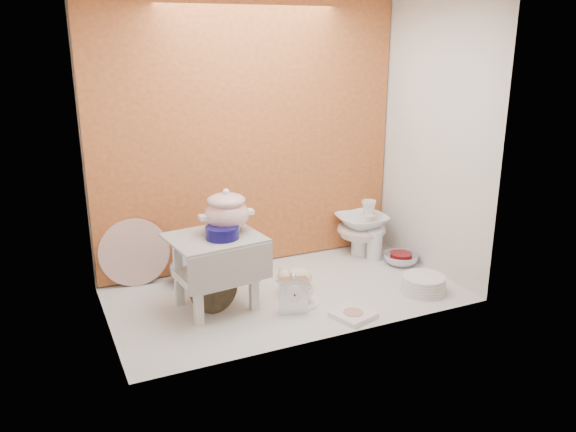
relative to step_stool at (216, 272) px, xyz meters
The scene contains 17 objects.
ground 0.42m from the step_stool, ahead, with size 1.80×1.80×0.00m, color silver.
niche_shell 0.85m from the step_stool, 24.47° to the left, with size 1.86×1.03×1.53m.
step_stool is the anchor object (origin of this frame).
soup_tureen 0.31m from the step_stool, 26.00° to the left, with size 0.26×0.26×0.22m, color white, non-canonical shape.
cobalt_bowl 0.22m from the step_stool, 55.74° to the right, with size 0.16×0.16×0.06m, color #0E0A50.
floral_platter 0.54m from the step_stool, 125.59° to the left, with size 0.37×0.04×0.37m, color white, non-canonical shape.
blue_white_vase 0.36m from the step_stool, 97.36° to the left, with size 0.21×0.21×0.22m, color white.
lacquer_tray 0.08m from the step_stool, 120.49° to the right, with size 0.26×0.06×0.26m, color black, non-canonical shape.
mantel_clock 0.40m from the step_stool, 34.85° to the right, with size 0.14×0.05×0.20m, color silver.
plush_pig 0.47m from the step_stool, ahead, with size 0.22×0.15×0.13m, color beige.
teacup_saucer 0.46m from the step_stool, 20.55° to the right, with size 0.18×0.18×0.01m, color white.
gold_rim_teacup 0.44m from the step_stool, 20.55° to the right, with size 0.12×0.12×0.09m, color white.
lattice_dish 0.70m from the step_stool, 34.41° to the right, with size 0.17×0.17×0.02m, color white.
dinner_plate_stack 1.09m from the step_stool, 15.34° to the right, with size 0.24×0.24×0.09m, color white.
crystal_bowl 1.18m from the step_stool, ahead, with size 0.20×0.20×0.06m, color silver.
clear_glass_vase 1.09m from the step_stool, 11.55° to the left, with size 0.09×0.09×0.18m, color silver.
porcelain_tower 1.09m from the step_stool, 17.64° to the left, with size 0.30×0.30×0.34m, color white, non-canonical shape.
Camera 1 is at (-1.16, -2.54, 1.30)m, focal length 36.32 mm.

